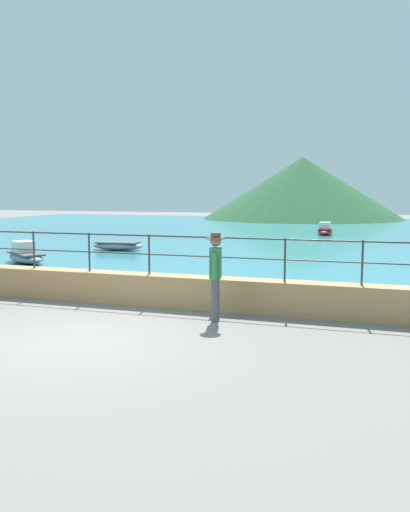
% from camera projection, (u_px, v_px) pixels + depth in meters
% --- Properties ---
extents(ground_plane, '(120.00, 120.00, 0.00)m').
position_uv_depth(ground_plane, '(71.00, 342.00, 8.97)').
color(ground_plane, slate).
extents(promenade_wall, '(20.00, 0.56, 0.70)m').
position_uv_depth(promenade_wall, '(150.00, 289.00, 11.94)').
color(promenade_wall, tan).
rests_on(promenade_wall, ground).
extents(railing, '(18.44, 0.04, 0.90)m').
position_uv_depth(railing, '(149.00, 247.00, 11.83)').
color(railing, '#383330').
rests_on(railing, promenade_wall).
extents(lake_water, '(64.00, 44.32, 0.06)m').
position_uv_depth(lake_water, '(299.00, 233.00, 33.29)').
color(lake_water, teal).
rests_on(lake_water, ground).
extents(hill_main, '(19.69, 19.69, 6.11)m').
position_uv_depth(hill_main, '(302.00, 188.00, 51.88)').
color(hill_main, '#285633').
rests_on(hill_main, ground).
extents(person_walking, '(0.38, 0.56, 1.75)m').
position_uv_depth(person_walking, '(216.00, 272.00, 10.35)').
color(person_walking, '#4C4C56').
rests_on(person_walking, ground).
extents(boat_0, '(2.42, 2.02, 0.76)m').
position_uv_depth(boat_0, '(25.00, 255.00, 18.81)').
color(boat_0, gray).
rests_on(boat_0, lake_water).
extents(boat_1, '(1.01, 2.34, 0.76)m').
position_uv_depth(boat_1, '(325.00, 230.00, 31.76)').
color(boat_1, red).
rests_on(boat_1, lake_water).
extents(boat_2, '(2.37, 1.09, 0.36)m').
position_uv_depth(boat_2, '(118.00, 246.00, 23.02)').
color(boat_2, gray).
rests_on(boat_2, lake_water).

